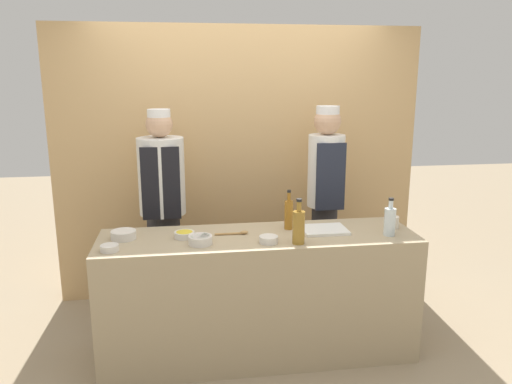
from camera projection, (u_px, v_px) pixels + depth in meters
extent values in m
plane|color=tan|center=(258.00, 352.00, 3.66)|extent=(14.00, 14.00, 0.00)
cube|color=tan|center=(239.00, 163.00, 4.52)|extent=(3.23, 0.18, 2.40)
cube|color=tan|center=(259.00, 295.00, 3.56)|extent=(2.20, 0.61, 0.90)
cylinder|color=silver|center=(184.00, 235.00, 3.40)|extent=(0.14, 0.14, 0.04)
cylinder|color=yellow|center=(184.00, 233.00, 3.39)|extent=(0.11, 0.11, 0.01)
cylinder|color=silver|center=(200.00, 240.00, 3.27)|extent=(0.16, 0.16, 0.06)
cylinder|color=green|center=(200.00, 237.00, 3.26)|extent=(0.13, 0.13, 0.02)
cylinder|color=silver|center=(110.00, 248.00, 3.14)|extent=(0.12, 0.12, 0.04)
cylinder|color=brown|center=(109.00, 246.00, 3.14)|extent=(0.09, 0.09, 0.01)
cylinder|color=silver|center=(124.00, 235.00, 3.37)|extent=(0.17, 0.17, 0.06)
cylinder|color=silver|center=(123.00, 232.00, 3.37)|extent=(0.14, 0.14, 0.02)
cylinder|color=silver|center=(269.00, 239.00, 3.30)|extent=(0.13, 0.13, 0.05)
cylinder|color=red|center=(269.00, 237.00, 3.29)|extent=(0.10, 0.10, 0.01)
cube|color=white|center=(324.00, 230.00, 3.54)|extent=(0.31, 0.25, 0.02)
cylinder|color=olive|center=(299.00, 228.00, 3.26)|extent=(0.08, 0.08, 0.22)
cylinder|color=olive|center=(299.00, 207.00, 3.23)|extent=(0.03, 0.03, 0.07)
cylinder|color=black|center=(299.00, 200.00, 3.22)|extent=(0.04, 0.04, 0.02)
cylinder|color=#9E661E|center=(289.00, 215.00, 3.57)|extent=(0.06, 0.06, 0.21)
cylinder|color=#9E661E|center=(289.00, 197.00, 3.54)|extent=(0.02, 0.02, 0.06)
cylinder|color=black|center=(289.00, 191.00, 3.53)|extent=(0.03, 0.03, 0.02)
cylinder|color=silver|center=(390.00, 222.00, 3.43)|extent=(0.08, 0.08, 0.19)
cylinder|color=silver|center=(391.00, 204.00, 3.41)|extent=(0.03, 0.03, 0.06)
cylinder|color=black|center=(391.00, 199.00, 3.40)|extent=(0.04, 0.04, 0.02)
cylinder|color=silver|center=(393.00, 222.00, 3.61)|extent=(0.09, 0.09, 0.09)
cylinder|color=#B2844C|center=(228.00, 234.00, 3.46)|extent=(0.19, 0.02, 0.02)
ellipsoid|color=#B2844C|center=(244.00, 232.00, 3.47)|extent=(0.05, 0.04, 0.02)
cylinder|color=#28282D|center=(165.00, 265.00, 4.14)|extent=(0.27, 0.27, 0.89)
cylinder|color=silver|center=(161.00, 176.00, 3.97)|extent=(0.37, 0.37, 0.61)
cube|color=black|center=(161.00, 184.00, 3.80)|extent=(0.29, 0.02, 0.56)
sphere|color=tan|center=(159.00, 124.00, 3.87)|extent=(0.21, 0.21, 0.21)
cylinder|color=white|center=(159.00, 114.00, 3.85)|extent=(0.18, 0.18, 0.07)
cylinder|color=#28282D|center=(323.00, 256.00, 4.33)|extent=(0.22, 0.22, 0.90)
cylinder|color=white|center=(326.00, 171.00, 4.16)|extent=(0.30, 0.30, 0.60)
cube|color=#232838|center=(331.00, 177.00, 4.02)|extent=(0.24, 0.02, 0.55)
sphere|color=tan|center=(327.00, 121.00, 4.06)|extent=(0.22, 0.22, 0.22)
cylinder|color=white|center=(328.00, 111.00, 4.04)|extent=(0.19, 0.19, 0.08)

